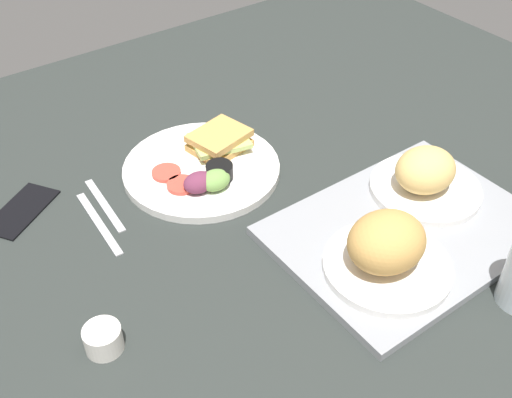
% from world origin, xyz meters
% --- Properties ---
extents(ground_plane, '(1.90, 1.50, 0.03)m').
position_xyz_m(ground_plane, '(0.00, 0.00, -0.01)').
color(ground_plane, '#282D2B').
extents(serving_tray, '(0.45, 0.33, 0.02)m').
position_xyz_m(serving_tray, '(-0.16, 0.22, 0.01)').
color(serving_tray, gray).
rests_on(serving_tray, ground_plane).
extents(bread_plate_near, '(0.20, 0.20, 0.09)m').
position_xyz_m(bread_plate_near, '(-0.26, 0.17, 0.05)').
color(bread_plate_near, white).
rests_on(bread_plate_near, serving_tray).
extents(bread_plate_far, '(0.21, 0.21, 0.10)m').
position_xyz_m(bread_plate_far, '(-0.06, 0.27, 0.06)').
color(bread_plate_far, white).
rests_on(bread_plate_far, serving_tray).
extents(plate_with_salad, '(0.31, 0.31, 0.05)m').
position_xyz_m(plate_with_salad, '(0.02, -0.13, 0.02)').
color(plate_with_salad, white).
rests_on(plate_with_salad, ground_plane).
extents(espresso_cup, '(0.06, 0.06, 0.04)m').
position_xyz_m(espresso_cup, '(0.37, 0.13, 0.02)').
color(espresso_cup, silver).
rests_on(espresso_cup, ground_plane).
extents(fork, '(0.03, 0.17, 0.01)m').
position_xyz_m(fork, '(0.23, -0.16, 0.00)').
color(fork, '#B7B7BC').
rests_on(fork, ground_plane).
extents(knife, '(0.03, 0.19, 0.01)m').
position_xyz_m(knife, '(0.26, -0.12, 0.00)').
color(knife, '#B7B7BC').
rests_on(knife, ground_plane).
extents(cell_phone, '(0.16, 0.14, 0.01)m').
position_xyz_m(cell_phone, '(0.36, -0.23, 0.00)').
color(cell_phone, black).
rests_on(cell_phone, ground_plane).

